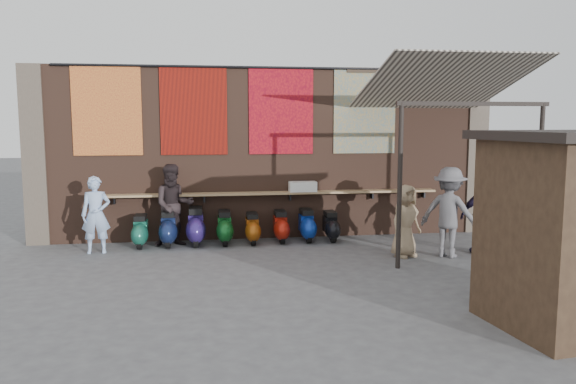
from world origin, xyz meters
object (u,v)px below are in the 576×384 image
object	(u,v)px
scooter_stool_3	(225,228)
scooter_stool_4	(252,228)
scooter_stool_7	(331,226)
scooter_stool_6	(307,225)
scooter_stool_1	(169,228)
shopper_navy	(482,216)
scooter_stool_2	(196,227)
shopper_grey	(449,212)
scooter_stool_5	(281,227)
diner_left	(96,215)
scooter_stool_0	(140,231)
shopper_tan	(405,221)
shelf_box	(303,187)
diner_right	(174,205)

from	to	relation	value
scooter_stool_3	scooter_stool_4	distance (m)	0.63
scooter_stool_7	scooter_stool_6	bearing A→B (deg)	173.70
scooter_stool_1	scooter_stool_4	size ratio (longest dim) A/B	1.14
scooter_stool_1	shopper_navy	xyz separation A→B (m)	(6.53, -1.71, 0.41)
scooter_stool_2	scooter_stool_4	size ratio (longest dim) A/B	1.22
scooter_stool_6	shopper_grey	size ratio (longest dim) A/B	0.42
scooter_stool_5	shopper_navy	bearing A→B (deg)	-23.67
scooter_stool_4	scooter_stool_1	bearing A→B (deg)	179.24
scooter_stool_3	diner_left	size ratio (longest dim) A/B	0.49
scooter_stool_0	shopper_tan	size ratio (longest dim) A/B	0.50
scooter_stool_7	scooter_stool_1	bearing A→B (deg)	179.83
scooter_stool_7	shopper_navy	size ratio (longest dim) A/B	0.45
shelf_box	scooter_stool_6	distance (m)	0.91
scooter_stool_0	scooter_stool_6	distance (m)	3.74
scooter_stool_2	diner_right	size ratio (longest dim) A/B	0.48
scooter_stool_4	scooter_stool_5	world-z (taller)	scooter_stool_5
scooter_stool_1	shopper_navy	world-z (taller)	shopper_navy
diner_left	scooter_stool_5	bearing A→B (deg)	2.56
shopper_navy	scooter_stool_5	bearing A→B (deg)	-20.76
scooter_stool_3	scooter_stool_5	bearing A→B (deg)	2.04
shopper_grey	diner_right	bearing A→B (deg)	22.19
scooter_stool_4	shopper_grey	bearing A→B (deg)	-25.73
scooter_stool_6	diner_right	xyz separation A→B (m)	(-3.01, -0.04, 0.55)
scooter_stool_7	scooter_stool_2	bearing A→B (deg)	179.85
scooter_stool_1	scooter_stool_7	xyz separation A→B (m)	(3.69, -0.01, -0.05)
scooter_stool_0	diner_right	size ratio (longest dim) A/B	0.41
scooter_stool_0	scooter_stool_3	size ratio (longest dim) A/B	0.94
scooter_stool_3	diner_right	xyz separation A→B (m)	(-1.11, 0.01, 0.54)
scooter_stool_2	scooter_stool_6	bearing A→B (deg)	1.20
diner_right	scooter_stool_4	bearing A→B (deg)	-9.48
scooter_stool_2	diner_right	xyz separation A→B (m)	(-0.47, 0.01, 0.49)
scooter_stool_0	scooter_stool_6	size ratio (longest dim) A/B	0.96
scooter_stool_5	diner_left	bearing A→B (deg)	-172.78
shelf_box	scooter_stool_6	world-z (taller)	shelf_box
scooter_stool_5	shopper_grey	world-z (taller)	shopper_grey
shelf_box	diner_right	size ratio (longest dim) A/B	0.35
scooter_stool_6	scooter_stool_7	distance (m)	0.56
diner_left	shopper_tan	distance (m)	6.43
scooter_stool_3	shopper_tan	distance (m)	4.02
scooter_stool_7	diner_right	xyz separation A→B (m)	(-3.56, 0.02, 0.57)
scooter_stool_2	scooter_stool_7	world-z (taller)	scooter_stool_2
scooter_stool_7	shopper_grey	distance (m)	2.82
diner_right	shopper_grey	distance (m)	5.90
shelf_box	shopper_tan	xyz separation A→B (m)	(1.77, -2.04, -0.50)
diner_left	diner_right	world-z (taller)	diner_right
scooter_stool_2	diner_left	size ratio (longest dim) A/B	0.54
scooter_stool_3	diner_left	distance (m)	2.77
scooter_stool_1	shopper_navy	size ratio (longest dim) A/B	0.52
scooter_stool_4	scooter_stool_7	size ratio (longest dim) A/B	1.01
scooter_stool_1	scooter_stool_4	distance (m)	1.87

